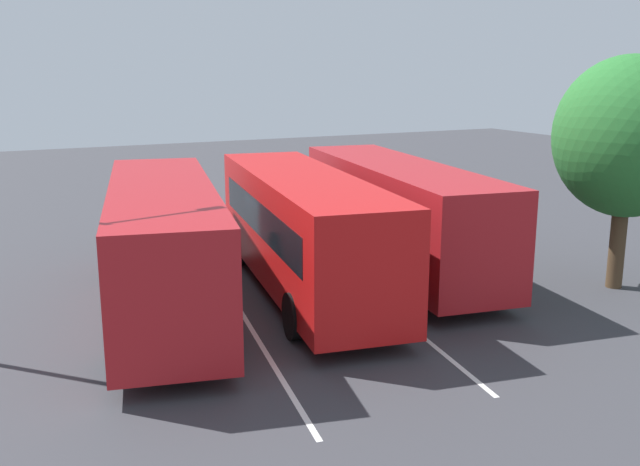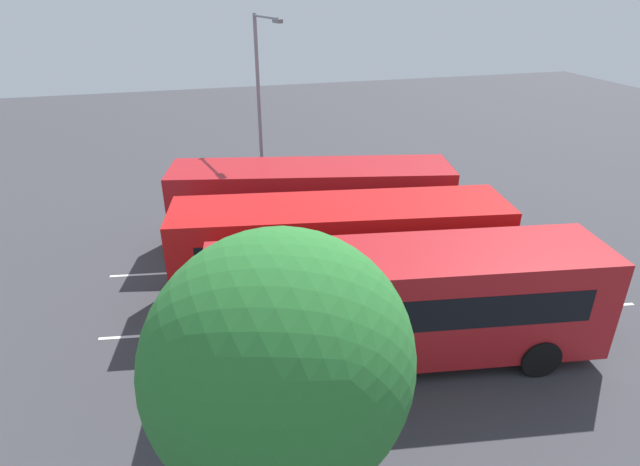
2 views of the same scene
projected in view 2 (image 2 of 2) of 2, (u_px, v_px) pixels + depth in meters
The scene contains 9 objects.
ground_plane at pixel (360, 290), 17.76m from camera, with size 78.19×78.19×0.00m, color #38383D.
bus_far_left at pixel (407, 301), 13.87m from camera, with size 10.88×4.09×3.26m.
bus_center_left at pixel (341, 246), 16.75m from camera, with size 10.89×4.19×3.26m.
bus_center_right at pixel (312, 202), 20.09m from camera, with size 10.91×4.71×3.26m.
pedestrian at pixel (612, 293), 15.62m from camera, with size 0.41×0.41×1.76m.
street_lamp at pixel (261, 102), 22.37m from camera, with size 0.74×2.66×8.37m.
depot_tree at pixel (280, 367), 7.87m from camera, with size 4.17×3.76×6.44m.
lane_stripe_outer_left at pixel (380, 320), 16.13m from camera, with size 16.93×0.12×0.01m, color silver.
lane_stripe_inner_left at pixel (343, 264), 19.37m from camera, with size 16.93×0.12×0.01m, color silver.
Camera 2 is at (-5.29, -14.23, 9.51)m, focal length 29.09 mm.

